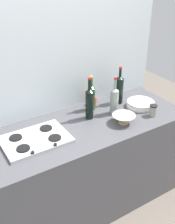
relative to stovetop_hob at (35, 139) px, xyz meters
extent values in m
plane|color=#6B6056|center=(0.47, -0.01, -0.91)|extent=(6.00, 6.00, 0.00)
cube|color=#4C4C51|center=(0.47, -0.01, -0.46)|extent=(1.80, 0.70, 0.90)
cube|color=silver|center=(0.47, 0.37, 0.30)|extent=(1.90, 0.06, 2.43)
cube|color=#B2B2B7|center=(0.00, 0.00, 0.00)|extent=(0.51, 0.36, 0.02)
cylinder|color=black|center=(-0.13, -0.08, 0.02)|extent=(0.10, 0.10, 0.01)
cylinder|color=black|center=(0.13, -0.08, 0.02)|extent=(0.10, 0.10, 0.01)
cylinder|color=black|center=(-0.13, 0.08, 0.02)|extent=(0.10, 0.10, 0.01)
cylinder|color=black|center=(0.13, 0.08, 0.02)|extent=(0.10, 0.10, 0.01)
cylinder|color=black|center=(-0.09, -0.17, 0.02)|extent=(0.02, 0.02, 0.02)
cylinder|color=black|center=(0.09, -0.17, 0.02)|extent=(0.02, 0.02, 0.02)
cylinder|color=white|center=(1.06, 0.00, -0.01)|extent=(0.25, 0.25, 0.01)
cylinder|color=white|center=(1.05, 0.00, 0.01)|extent=(0.25, 0.25, 0.01)
cylinder|color=white|center=(1.06, 0.00, 0.02)|extent=(0.25, 0.25, 0.01)
cylinder|color=white|center=(1.06, -0.01, 0.04)|extent=(0.25, 0.25, 0.01)
cylinder|color=#19471E|center=(0.64, 0.20, 0.09)|extent=(0.07, 0.07, 0.21)
cone|color=#19471E|center=(0.64, 0.20, 0.21)|extent=(0.07, 0.07, 0.02)
cylinder|color=#19471E|center=(0.64, 0.20, 0.26)|extent=(0.02, 0.02, 0.08)
cylinder|color=gold|center=(0.64, 0.20, 0.31)|extent=(0.03, 0.03, 0.02)
cylinder|color=gray|center=(0.77, 0.03, 0.10)|extent=(0.07, 0.07, 0.22)
cone|color=gray|center=(0.77, 0.03, 0.22)|extent=(0.07, 0.07, 0.03)
cylinder|color=gray|center=(0.77, 0.03, 0.28)|extent=(0.02, 0.02, 0.08)
cylinder|color=#B21E1E|center=(0.77, 0.03, 0.33)|extent=(0.03, 0.03, 0.02)
cylinder|color=black|center=(0.54, 0.08, 0.11)|extent=(0.07, 0.07, 0.25)
cone|color=black|center=(0.54, 0.08, 0.25)|extent=(0.07, 0.07, 0.02)
cylinder|color=black|center=(0.54, 0.08, 0.31)|extent=(0.03, 0.03, 0.09)
cylinder|color=#B21E1E|center=(0.54, 0.08, 0.36)|extent=(0.03, 0.03, 0.02)
cylinder|color=black|center=(0.94, 0.17, 0.11)|extent=(0.08, 0.08, 0.25)
cone|color=black|center=(0.94, 0.17, 0.25)|extent=(0.08, 0.08, 0.03)
cylinder|color=black|center=(0.94, 0.17, 0.30)|extent=(0.02, 0.02, 0.07)
cylinder|color=#B21E1E|center=(0.94, 0.17, 0.35)|extent=(0.03, 0.03, 0.02)
cylinder|color=beige|center=(0.74, -0.15, -0.01)|extent=(0.09, 0.09, 0.01)
cone|color=beige|center=(0.74, -0.15, 0.03)|extent=(0.20, 0.20, 0.07)
cylinder|color=#C64C2D|center=(0.70, 0.27, 0.02)|extent=(0.07, 0.07, 0.07)
cylinder|color=red|center=(0.70, 0.27, 0.06)|extent=(0.07, 0.07, 0.01)
cylinder|color=#9E998C|center=(1.04, -0.19, 0.03)|extent=(0.07, 0.07, 0.09)
cylinder|color=black|center=(1.04, -0.19, 0.09)|extent=(0.07, 0.07, 0.01)
camera|label=1|loc=(-0.60, -1.71, 1.24)|focal=44.72mm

